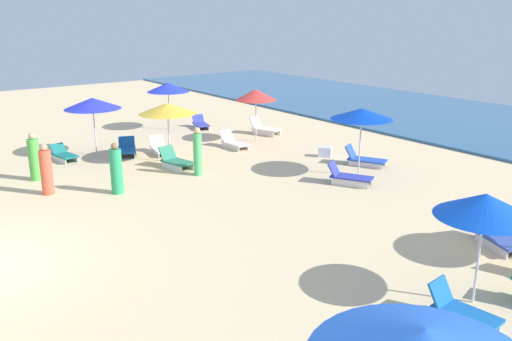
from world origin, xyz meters
TOP-DOWN VIEW (x-y plane):
  - umbrella_0 at (-6.37, 12.41)m, footprint 1.82×1.82m
  - lounge_chair_0_0 at (-7.25, 13.56)m, footprint 1.57×1.08m
  - lounge_chair_0_1 at (-5.94, 10.92)m, footprint 1.47×0.66m
  - umbrella_1 at (-0.01, 12.22)m, footprint 2.13×2.13m
  - lounge_chair_1_0 at (-0.80, 13.36)m, footprint 1.63×1.24m
  - lounge_chair_1_1 at (0.52, 11.18)m, footprint 1.58×1.24m
  - lounge_chair_2_1 at (6.24, 10.52)m, footprint 1.61×1.16m
  - umbrella_3 at (7.42, 7.61)m, footprint 1.88×1.88m
  - lounge_chair_3_0 at (7.73, 6.71)m, footprint 1.33×0.71m
  - umbrella_5 at (-5.61, 7.71)m, footprint 2.16×2.16m
  - lounge_chair_5_0 at (-6.89, 7.97)m, footprint 1.48×0.84m
  - lounge_chair_5_1 at (-4.65, 7.46)m, footprint 1.46×0.91m
  - umbrella_6 at (-8.28, 5.82)m, footprint 2.22×2.22m
  - lounge_chair_6_0 at (-7.47, 6.78)m, footprint 1.48×1.13m
  - lounge_chair_6_1 at (-8.15, 4.47)m, footprint 1.34×0.77m
  - umbrella_7 at (-10.94, 10.53)m, footprint 2.04×2.04m
  - lounge_chair_7_0 at (-10.22, 11.85)m, footprint 1.39×0.88m
  - beachgoer_0 at (-6.23, 2.92)m, footprint 0.40×0.40m
  - beachgoer_2 at (-4.45, 2.80)m, footprint 0.51×0.51m
  - beachgoer_3 at (-3.23, 4.60)m, footprint 0.51×0.51m
  - beachgoer_4 at (-3.41, 7.68)m, footprint 0.33×0.33m
  - cooler_box_0 at (-2.61, 13.05)m, footprint 0.64×0.63m

SIDE VIEW (x-z plane):
  - cooler_box_0 at x=-2.61m, z-range 0.00..0.39m
  - lounge_chair_7_0 at x=-10.22m, z-range -0.08..0.54m
  - lounge_chair_5_0 at x=-6.89m, z-range -0.10..0.57m
  - lounge_chair_6_1 at x=-8.15m, z-range -0.06..0.54m
  - lounge_chair_0_1 at x=-5.94m, z-range -0.10..0.58m
  - lounge_chair_1_0 at x=-0.80m, z-range -0.12..0.61m
  - lounge_chair_2_1 at x=6.24m, z-range -0.08..0.58m
  - lounge_chair_6_0 at x=-7.47m, z-range -0.08..0.60m
  - lounge_chair_3_0 at x=7.73m, z-range -0.10..0.62m
  - lounge_chair_1_1 at x=0.52m, z-range -0.10..0.63m
  - lounge_chair_5_1 at x=-4.65m, z-range -0.10..0.66m
  - lounge_chair_0_0 at x=-7.25m, z-range -0.10..0.68m
  - beachgoer_0 at x=-6.23m, z-range -0.07..1.58m
  - beachgoer_2 at x=-4.45m, z-range -0.06..1.58m
  - beachgoer_3 at x=-3.23m, z-range -0.06..1.59m
  - beachgoer_4 at x=-3.41m, z-range -0.04..1.68m
  - umbrella_3 at x=7.42m, z-range 0.91..3.20m
  - umbrella_7 at x=-10.94m, z-range 0.92..3.21m
  - umbrella_5 at x=-5.61m, z-range 0.93..3.21m
  - umbrella_0 at x=-6.37m, z-range 0.92..3.24m
  - umbrella_6 at x=-8.28m, z-range 0.94..3.26m
  - umbrella_1 at x=-0.01m, z-range 1.01..3.40m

